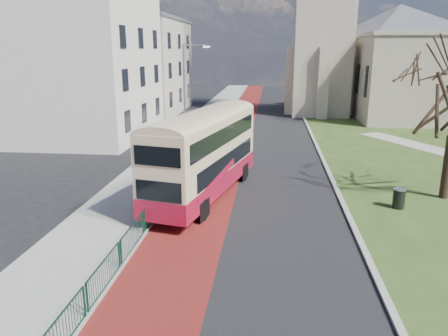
# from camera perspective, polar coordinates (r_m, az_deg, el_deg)

# --- Properties ---
(ground) EXTENTS (160.00, 160.00, 0.00)m
(ground) POSITION_cam_1_polar(r_m,az_deg,el_deg) (17.83, -1.89, -10.34)
(ground) COLOR black
(ground) RESTS_ON ground
(road_carriageway) EXTENTS (9.00, 120.00, 0.01)m
(road_carriageway) POSITION_cam_1_polar(r_m,az_deg,el_deg) (36.74, 4.79, 3.11)
(road_carriageway) COLOR black
(road_carriageway) RESTS_ON ground
(bus_lane) EXTENTS (3.40, 120.00, 0.01)m
(bus_lane) POSITION_cam_1_polar(r_m,az_deg,el_deg) (36.90, 0.59, 3.22)
(bus_lane) COLOR #591414
(bus_lane) RESTS_ON ground
(pavement_west) EXTENTS (4.00, 120.00, 0.12)m
(pavement_west) POSITION_cam_1_polar(r_m,az_deg,el_deg) (37.44, -5.22, 3.42)
(pavement_west) COLOR gray
(pavement_west) RESTS_ON ground
(kerb_west) EXTENTS (0.25, 120.00, 0.13)m
(kerb_west) POSITION_cam_1_polar(r_m,az_deg,el_deg) (37.10, -2.18, 3.37)
(kerb_west) COLOR #999993
(kerb_west) RESTS_ON ground
(kerb_east) EXTENTS (0.25, 80.00, 0.13)m
(kerb_east) POSITION_cam_1_polar(r_m,az_deg,el_deg) (38.86, 11.68, 3.61)
(kerb_east) COLOR #999993
(kerb_east) RESTS_ON ground
(pedestrian_railing) EXTENTS (0.07, 24.00, 1.12)m
(pedestrian_railing) POSITION_cam_1_polar(r_m,az_deg,el_deg) (21.80, -8.15, -4.04)
(pedestrian_railing) COLOR #0E3D26
(pedestrian_railing) RESTS_ON ground
(street_block_near) EXTENTS (10.30, 14.30, 13.00)m
(street_block_near) POSITION_cam_1_polar(r_m,az_deg,el_deg) (41.29, -17.54, 12.93)
(street_block_near) COLOR silver
(street_block_near) RESTS_ON ground
(street_block_far) EXTENTS (10.30, 16.30, 11.50)m
(street_block_far) POSITION_cam_1_polar(r_m,az_deg,el_deg) (56.36, -10.93, 13.02)
(street_block_far) COLOR #BEB7A1
(street_block_far) RESTS_ON ground
(streetlamp) EXTENTS (2.13, 0.18, 8.00)m
(streetlamp) POSITION_cam_1_polar(r_m,az_deg,el_deg) (34.70, -4.98, 10.07)
(streetlamp) COLOR gray
(streetlamp) RESTS_ON pavement_west
(bus) EXTENTS (4.73, 10.97, 4.47)m
(bus) POSITION_cam_1_polar(r_m,az_deg,el_deg) (23.00, -2.56, 2.30)
(bus) COLOR maroon
(bus) RESTS_ON ground
(litter_bin) EXTENTS (0.69, 0.69, 1.01)m
(litter_bin) POSITION_cam_1_polar(r_m,az_deg,el_deg) (23.38, 21.88, -3.69)
(litter_bin) COLOR black
(litter_bin) RESTS_ON grass_green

